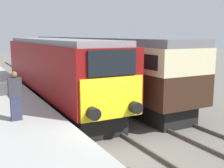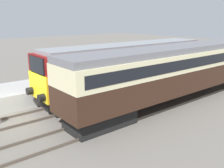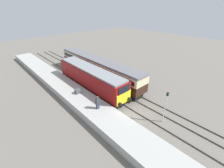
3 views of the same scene
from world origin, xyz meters
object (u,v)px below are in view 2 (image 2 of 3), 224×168
Objects in this scene: person_on_platform at (38,72)px; luggage_crate at (95,71)px; passenger_carriage at (191,65)px; locomotive at (130,66)px.

person_on_platform reaches higher than luggage_crate.
passenger_carriage is at bearing 30.10° from luggage_crate.
locomotive is 20.87× the size of luggage_crate.
person_on_platform is at bearing -91.10° from luggage_crate.
person_on_platform is (-6.53, -8.50, -0.44)m from passenger_carriage.
passenger_carriage is at bearing 38.56° from locomotive.
person_on_platform is at bearing -118.42° from locomotive.
passenger_carriage is 7.51m from luggage_crate.
luggage_crate is at bearing -161.40° from locomotive.
locomotive is at bearing -141.44° from passenger_carriage.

